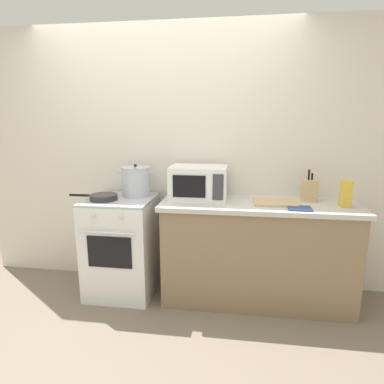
{
  "coord_description": "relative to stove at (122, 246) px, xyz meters",
  "views": [
    {
      "loc": [
        0.71,
        -2.17,
        1.61
      ],
      "look_at": [
        0.32,
        0.6,
        1.0
      ],
      "focal_mm": 30.43,
      "sensor_mm": 36.0,
      "label": 1
    }
  ],
  "objects": [
    {
      "name": "lower_cabinet_right",
      "position": [
        1.25,
        0.02,
        -0.02
      ],
      "size": [
        1.64,
        0.56,
        0.88
      ],
      "primitive_type": "cube",
      "color": "#8C7051",
      "rests_on": "ground_plane"
    },
    {
      "name": "stock_pot",
      "position": [
        0.12,
        0.12,
        0.6
      ],
      "size": [
        0.35,
        0.26,
        0.3
      ],
      "color": "silver",
      "rests_on": "stove"
    },
    {
      "name": "oven_mitt",
      "position": [
        1.56,
        -0.16,
        0.47
      ],
      "size": [
        0.18,
        0.14,
        0.02
      ],
      "primitive_type": "cube",
      "color": "#33477A",
      "rests_on": "countertop_right"
    },
    {
      "name": "stove",
      "position": [
        0.0,
        0.0,
        0.0
      ],
      "size": [
        0.6,
        0.64,
        0.92
      ],
      "color": "white",
      "rests_on": "ground_plane"
    },
    {
      "name": "back_wall",
      "position": [
        0.65,
        0.37,
        0.79
      ],
      "size": [
        4.4,
        0.1,
        2.5
      ],
      "primitive_type": "cube",
      "color": "silver",
      "rests_on": "ground_plane"
    },
    {
      "name": "countertop_right",
      "position": [
        1.25,
        0.02,
        0.44
      ],
      "size": [
        1.7,
        0.6,
        0.04
      ],
      "primitive_type": "cube",
      "color": "beige",
      "rests_on": "lower_cabinet_right"
    },
    {
      "name": "frying_pan",
      "position": [
        -0.13,
        -0.07,
        0.48
      ],
      "size": [
        0.44,
        0.24,
        0.05
      ],
      "color": "#28282B",
      "rests_on": "stove"
    },
    {
      "name": "cutting_board",
      "position": [
        1.39,
        0.0,
        0.47
      ],
      "size": [
        0.36,
        0.26,
        0.02
      ],
      "primitive_type": "cube",
      "color": "tan",
      "rests_on": "countertop_right"
    },
    {
      "name": "microwave",
      "position": [
        0.72,
        0.08,
        0.61
      ],
      "size": [
        0.5,
        0.37,
        0.3
      ],
      "color": "white",
      "rests_on": "countertop_right"
    },
    {
      "name": "knife_block",
      "position": [
        1.69,
        0.14,
        0.56
      ],
      "size": [
        0.13,
        0.1,
        0.28
      ],
      "color": "tan",
      "rests_on": "countertop_right"
    },
    {
      "name": "pasta_box",
      "position": [
        1.94,
        -0.03,
        0.57
      ],
      "size": [
        0.08,
        0.08,
        0.22
      ],
      "primitive_type": "cube",
      "color": "gold",
      "rests_on": "countertop_right"
    },
    {
      "name": "ground_plane",
      "position": [
        0.35,
        -0.6,
        -0.46
      ],
      "size": [
        10.0,
        10.0,
        0.0
      ],
      "primitive_type": "plane",
      "color": "#7A6B5B"
    }
  ]
}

